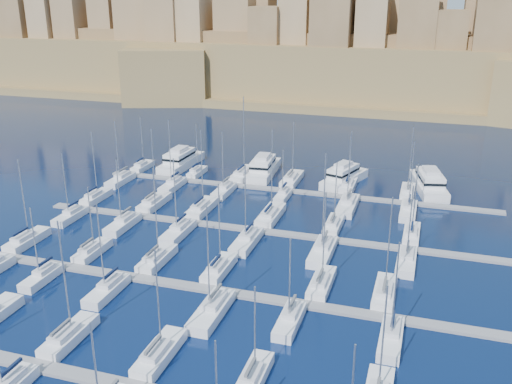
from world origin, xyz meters
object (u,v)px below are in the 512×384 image
(sailboat_2, at_px, (69,336))
(motor_yacht_d, at_px, (429,183))
(motor_yacht_c, at_px, (344,176))
(sailboat_4, at_px, (254,377))
(motor_yacht_a, at_px, (181,160))
(motor_yacht_b, at_px, (263,168))

(sailboat_2, distance_m, motor_yacht_d, 80.84)
(sailboat_2, xyz_separation_m, motor_yacht_c, (22.08, 69.13, 0.97))
(sailboat_4, relative_size, motor_yacht_c, 0.76)
(motor_yacht_a, xyz_separation_m, motor_yacht_b, (20.67, 0.01, -0.00))
(motor_yacht_c, bearing_deg, motor_yacht_b, 177.64)
(motor_yacht_b, bearing_deg, motor_yacht_d, 0.56)
(motor_yacht_b, relative_size, motor_yacht_c, 1.08)
(sailboat_4, bearing_deg, motor_yacht_a, 120.06)
(sailboat_4, distance_m, motor_yacht_b, 73.27)
(motor_yacht_c, distance_m, motor_yacht_d, 17.93)
(motor_yacht_b, height_order, motor_yacht_c, same)
(sailboat_4, height_order, motor_yacht_b, sailboat_4)
(motor_yacht_a, height_order, motor_yacht_d, same)
(sailboat_2, bearing_deg, motor_yacht_b, 87.14)
(motor_yacht_b, bearing_deg, motor_yacht_a, -179.96)
(sailboat_2, relative_size, motor_yacht_b, 0.95)
(motor_yacht_b, bearing_deg, motor_yacht_c, -2.36)
(sailboat_2, height_order, motor_yacht_a, sailboat_2)
(sailboat_2, xyz_separation_m, motor_yacht_d, (39.97, 70.25, 0.97))
(motor_yacht_b, xyz_separation_m, motor_yacht_d, (36.49, 0.36, 0.00))
(sailboat_4, height_order, motor_yacht_a, sailboat_4)
(sailboat_4, xyz_separation_m, motor_yacht_a, (-40.77, 70.44, 1.01))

